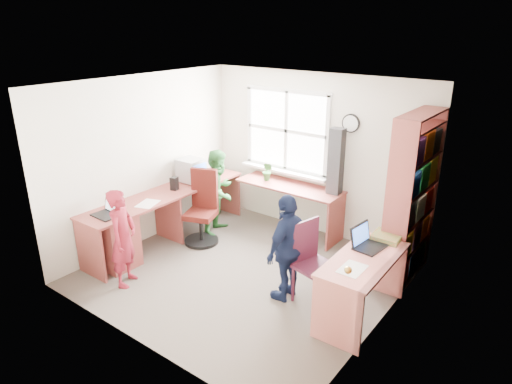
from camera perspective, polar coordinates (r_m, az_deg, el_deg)
room at (r=5.54m, az=-0.86°, el=1.15°), size 3.64×3.44×2.44m
l_desk at (r=6.43m, az=-12.29°, el=-3.83°), size 2.38×2.95×0.75m
right_desk at (r=5.08m, az=13.21°, el=-10.00°), size 0.60×1.26×0.72m
bookshelf at (r=5.82m, az=18.85°, el=-1.29°), size 0.30×1.02×2.10m
swivel_chair at (r=6.68m, az=-6.72°, el=-2.44°), size 0.65×0.65×1.08m
wooden_chair at (r=5.27m, az=6.99°, el=-8.37°), size 0.51×0.51×0.97m
crt_monitor at (r=7.02m, az=-8.12°, el=2.71°), size 0.37×0.33×0.36m
laptop_left at (r=6.09m, az=-17.91°, el=-2.23°), size 0.35×0.29×0.23m
laptop_right at (r=5.20m, az=13.59°, el=-6.06°), size 0.33×0.39×0.24m
speaker_a at (r=6.73m, az=-10.18°, el=1.05°), size 0.12×0.12×0.19m
speaker_b at (r=7.12m, az=-6.75°, el=2.31°), size 0.09×0.09×0.19m
cd_tower at (r=6.48m, az=9.97°, el=3.78°), size 0.19×0.17×0.94m
game_box at (r=5.44m, az=16.06°, el=-5.38°), size 0.32×0.32×0.06m
paper_a at (r=6.32m, az=-13.38°, el=-1.43°), size 0.32×0.38×0.00m
paper_b at (r=4.75m, az=11.94°, el=-9.38°), size 0.23×0.32×0.00m
potted_plant at (r=7.00m, az=1.45°, el=2.59°), size 0.18×0.16×0.30m
person_red at (r=5.74m, az=-16.29°, el=-5.54°), size 0.46×0.53×1.23m
person_green at (r=6.91m, az=-4.61°, el=0.08°), size 0.62×0.72×1.29m
person_navy at (r=5.24m, az=3.98°, el=-6.93°), size 0.31×0.76×1.29m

